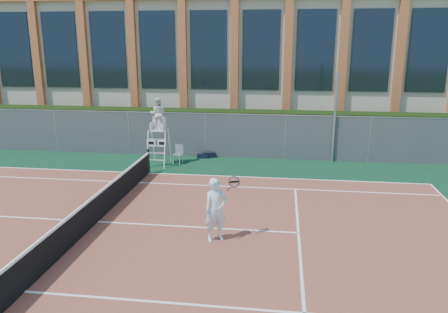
# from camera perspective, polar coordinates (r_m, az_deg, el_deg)

# --- Properties ---
(ground) EXTENTS (120.00, 120.00, 0.00)m
(ground) POSITION_cam_1_polar(r_m,az_deg,el_deg) (14.79, -16.21, -8.29)
(ground) COLOR #233814
(apron) EXTENTS (36.00, 20.00, 0.01)m
(apron) POSITION_cam_1_polar(r_m,az_deg,el_deg) (15.63, -14.75, -6.90)
(apron) COLOR #0B3120
(apron) RESTS_ON ground
(tennis_court) EXTENTS (23.77, 10.97, 0.02)m
(tennis_court) POSITION_cam_1_polar(r_m,az_deg,el_deg) (14.78, -16.22, -8.22)
(tennis_court) COLOR brown
(tennis_court) RESTS_ON apron
(tennis_net) EXTENTS (0.10, 11.30, 1.10)m
(tennis_net) POSITION_cam_1_polar(r_m,az_deg,el_deg) (14.59, -16.36, -6.35)
(tennis_net) COLOR black
(tennis_net) RESTS_ON ground
(fence) EXTENTS (40.00, 0.06, 2.20)m
(fence) POSITION_cam_1_polar(r_m,az_deg,el_deg) (22.43, -7.48, 2.88)
(fence) COLOR #595E60
(fence) RESTS_ON ground
(hedge) EXTENTS (40.00, 1.40, 2.20)m
(hedge) POSITION_cam_1_polar(r_m,az_deg,el_deg) (23.57, -6.73, 3.47)
(hedge) COLOR black
(hedge) RESTS_ON ground
(building) EXTENTS (45.00, 10.60, 8.22)m
(building) POSITION_cam_1_polar(r_m,az_deg,el_deg) (30.93, -3.22, 11.86)
(building) COLOR beige
(building) RESTS_ON ground
(steel_pole) EXTENTS (0.12, 0.12, 4.25)m
(steel_pole) POSITION_cam_1_polar(r_m,az_deg,el_deg) (21.53, 14.24, 4.85)
(steel_pole) COLOR #9EA0A5
(steel_pole) RESTS_ON ground
(umpire_chair) EXTENTS (0.90, 1.38, 3.23)m
(umpire_chair) POSITION_cam_1_polar(r_m,az_deg,el_deg) (20.52, -8.63, 5.31)
(umpire_chair) COLOR white
(umpire_chair) RESTS_ON ground
(plastic_chair) EXTENTS (0.49, 0.49, 0.89)m
(plastic_chair) POSITION_cam_1_polar(r_m,az_deg,el_deg) (21.06, -5.96, 0.57)
(plastic_chair) COLOR silver
(plastic_chair) RESTS_ON apron
(sports_bag_near) EXTENTS (0.69, 0.48, 0.27)m
(sports_bag_near) POSITION_cam_1_polar(r_m,az_deg,el_deg) (21.99, -2.00, 0.21)
(sports_bag_near) COLOR black
(sports_bag_near) RESTS_ON apron
(sports_bag_far) EXTENTS (0.58, 0.33, 0.22)m
(sports_bag_far) POSITION_cam_1_polar(r_m,az_deg,el_deg) (21.93, -2.83, 0.09)
(sports_bag_far) COLOR black
(sports_bag_far) RESTS_ON apron
(tennis_player) EXTENTS (1.10, 0.84, 1.87)m
(tennis_player) POSITION_cam_1_polar(r_m,az_deg,el_deg) (12.62, -1.08, -6.95)
(tennis_player) COLOR white
(tennis_player) RESTS_ON tennis_court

